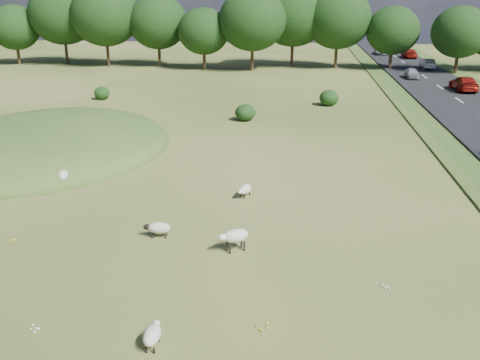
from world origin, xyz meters
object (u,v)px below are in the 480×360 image
at_px(car_6, 464,83).
at_px(sheep_0, 235,236).
at_px(sheep_2, 152,334).
at_px(sheep_5, 158,228).
at_px(car_4, 412,73).
at_px(car_2, 381,51).
at_px(car_3, 427,64).
at_px(sheep_4, 63,175).
at_px(car_5, 409,53).
at_px(sheep_3, 245,189).

bearing_deg(car_6, sheep_0, 63.95).
bearing_deg(car_6, sheep_2, 65.52).
height_order(sheep_0, sheep_5, sheep_0).
height_order(sheep_5, car_4, car_4).
distance_m(car_2, car_3, 19.06).
height_order(car_2, car_4, car_2).
relative_size(sheep_5, car_3, 0.28).
height_order(sheep_4, car_4, car_4).
bearing_deg(car_6, car_2, -84.12).
bearing_deg(car_4, sheep_2, -107.48).
xyz_separation_m(sheep_2, car_2, (17.23, 83.08, 0.47)).
distance_m(car_5, car_6, 31.86).
distance_m(sheep_3, car_6, 38.95).
bearing_deg(car_6, sheep_5, 59.55).
xyz_separation_m(car_3, car_5, (0.00, 13.64, 0.02)).
bearing_deg(car_4, car_3, 68.55).
distance_m(sheep_2, car_4, 57.38).
distance_m(sheep_0, sheep_5, 3.53).
bearing_deg(sheep_0, sheep_4, -64.41).
bearing_deg(sheep_2, car_2, -12.63).
bearing_deg(sheep_5, sheep_2, 99.66).
distance_m(sheep_0, car_4, 50.73).
bearing_deg(car_4, sheep_0, -107.93).
height_order(car_2, car_5, car_5).
xyz_separation_m(sheep_4, sheep_5, (6.76, -5.71, -0.20)).
distance_m(sheep_3, car_3, 55.43).
bearing_deg(car_2, sheep_4, -110.22).
bearing_deg(sheep_2, sheep_3, -7.06).
xyz_separation_m(sheep_3, car_5, (19.68, 65.46, 0.54)).
bearing_deg(car_4, car_2, 90.00).
relative_size(sheep_2, car_6, 0.22).
height_order(sheep_0, car_2, car_2).
bearing_deg(sheep_2, sheep_4, 32.21).
distance_m(sheep_2, car_6, 50.75).
bearing_deg(car_3, sheep_0, 71.47).
height_order(sheep_2, car_4, car_4).
relative_size(sheep_0, car_3, 0.31).
distance_m(sheep_5, car_5, 74.26).
distance_m(sheep_0, sheep_4, 12.13).
bearing_deg(car_2, car_6, -84.12).
xyz_separation_m(sheep_0, sheep_3, (-0.26, 6.12, -0.24)).
height_order(sheep_3, car_2, car_2).
bearing_deg(car_2, car_5, -52.96).
xyz_separation_m(sheep_5, car_6, (22.82, 38.81, 0.57)).
height_order(sheep_4, car_3, car_3).
bearing_deg(sheep_4, sheep_5, -147.61).
distance_m(sheep_2, sheep_4, 15.63).
bearing_deg(car_4, sheep_4, -121.75).
height_order(sheep_2, sheep_3, same).
relative_size(sheep_4, car_4, 0.36).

